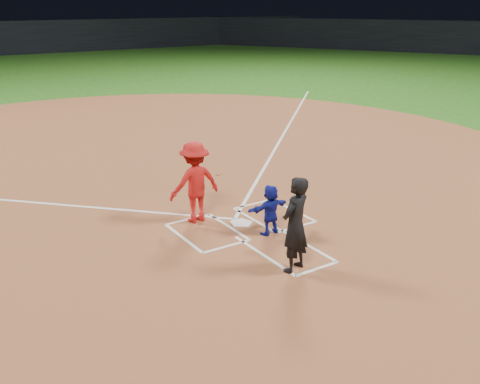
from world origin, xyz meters
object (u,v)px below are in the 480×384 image
umpire (295,225)px  catcher (270,210)px  home_plate (241,223)px  batter_at_plate (195,182)px

umpire → catcher: bearing=-130.0°
home_plate → catcher: bearing=104.9°
catcher → umpire: 1.85m
catcher → batter_at_plate: 1.98m
catcher → batter_at_plate: bearing=-59.8°
batter_at_plate → home_plate: bearing=-41.6°
home_plate → batter_at_plate: (-0.85, 0.75, 0.99)m
catcher → umpire: umpire is taller
home_plate → umpire: bearing=80.9°
umpire → batter_at_plate: batter_at_plate is taller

